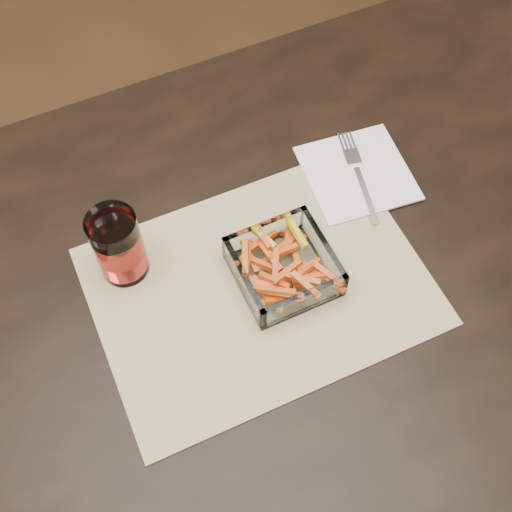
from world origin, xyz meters
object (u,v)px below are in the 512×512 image
object	(u,v)px
dining_table	(245,326)
tumbler	(119,247)
glass_bowl	(284,268)
fork	(358,173)

from	to	relation	value
dining_table	tumbler	xyz separation A→B (m)	(-0.13, 0.12, 0.14)
glass_bowl	tumbler	distance (m)	0.22
glass_bowl	fork	world-z (taller)	glass_bowl
fork	glass_bowl	bearing A→B (deg)	-135.70
glass_bowl	fork	distance (m)	0.21
tumbler	fork	size ratio (longest dim) A/B	0.67
dining_table	glass_bowl	distance (m)	0.13
dining_table	tumbler	world-z (taller)	tumbler
fork	dining_table	bearing A→B (deg)	-140.63
dining_table	fork	bearing A→B (deg)	25.94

